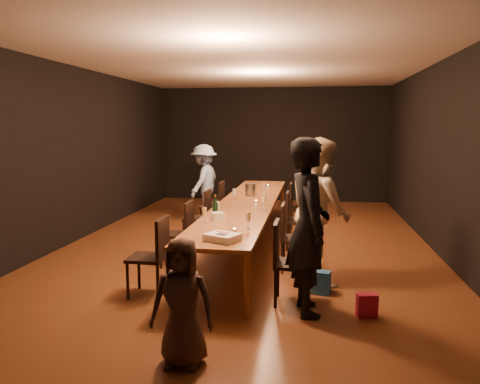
# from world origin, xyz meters

# --- Properties ---
(ground) EXTENTS (10.00, 10.00, 0.00)m
(ground) POSITION_xyz_m (0.00, 0.00, 0.00)
(ground) COLOR #482812
(ground) RESTS_ON ground
(room_shell) EXTENTS (6.04, 10.04, 3.02)m
(room_shell) POSITION_xyz_m (0.00, 0.00, 2.08)
(room_shell) COLOR black
(room_shell) RESTS_ON ground
(table) EXTENTS (0.90, 6.00, 0.75)m
(table) POSITION_xyz_m (0.00, 0.00, 0.70)
(table) COLOR brown
(table) RESTS_ON ground
(chair_right_0) EXTENTS (0.42, 0.42, 0.93)m
(chair_right_0) POSITION_xyz_m (0.85, -2.40, 0.47)
(chair_right_0) COLOR black
(chair_right_0) RESTS_ON ground
(chair_right_1) EXTENTS (0.42, 0.42, 0.93)m
(chair_right_1) POSITION_xyz_m (0.85, -1.20, 0.47)
(chair_right_1) COLOR black
(chair_right_1) RESTS_ON ground
(chair_right_2) EXTENTS (0.42, 0.42, 0.93)m
(chair_right_2) POSITION_xyz_m (0.85, 0.00, 0.47)
(chair_right_2) COLOR black
(chair_right_2) RESTS_ON ground
(chair_right_3) EXTENTS (0.42, 0.42, 0.93)m
(chair_right_3) POSITION_xyz_m (0.85, 1.20, 0.47)
(chair_right_3) COLOR black
(chair_right_3) RESTS_ON ground
(chair_left_0) EXTENTS (0.42, 0.42, 0.93)m
(chair_left_0) POSITION_xyz_m (-0.85, -2.40, 0.47)
(chair_left_0) COLOR black
(chair_left_0) RESTS_ON ground
(chair_left_1) EXTENTS (0.42, 0.42, 0.93)m
(chair_left_1) POSITION_xyz_m (-0.85, -1.20, 0.47)
(chair_left_1) COLOR black
(chair_left_1) RESTS_ON ground
(chair_left_2) EXTENTS (0.42, 0.42, 0.93)m
(chair_left_2) POSITION_xyz_m (-0.85, 0.00, 0.47)
(chair_left_2) COLOR black
(chair_left_2) RESTS_ON ground
(chair_left_3) EXTENTS (0.42, 0.42, 0.93)m
(chair_left_3) POSITION_xyz_m (-0.85, 1.20, 0.47)
(chair_left_3) COLOR black
(chair_left_3) RESTS_ON ground
(woman_birthday) EXTENTS (0.58, 0.76, 1.87)m
(woman_birthday) POSITION_xyz_m (1.01, -2.63, 0.94)
(woman_birthday) COLOR black
(woman_birthday) RESTS_ON ground
(woman_tan) EXTENTS (0.96, 1.08, 1.85)m
(woman_tan) POSITION_xyz_m (1.15, -1.59, 0.92)
(woman_tan) COLOR #C4B093
(woman_tan) RESTS_ON ground
(man_blue) EXTENTS (0.78, 1.12, 1.59)m
(man_blue) POSITION_xyz_m (-1.27, 2.36, 0.80)
(man_blue) COLOR #8FAFDE
(man_blue) RESTS_ON ground
(child) EXTENTS (0.54, 0.36, 1.08)m
(child) POSITION_xyz_m (0.00, -3.92, 0.54)
(child) COLOR #412C24
(child) RESTS_ON ground
(gift_bag_red) EXTENTS (0.23, 0.16, 0.25)m
(gift_bag_red) POSITION_xyz_m (1.63, -2.68, 0.12)
(gift_bag_red) COLOR #D9204C
(gift_bag_red) RESTS_ON ground
(gift_bag_blue) EXTENTS (0.25, 0.19, 0.27)m
(gift_bag_blue) POSITION_xyz_m (1.17, -2.06, 0.14)
(gift_bag_blue) COLOR #225996
(gift_bag_blue) RESTS_ON ground
(birthday_cake) EXTENTS (0.42, 0.39, 0.08)m
(birthday_cake) POSITION_xyz_m (0.09, -2.64, 0.79)
(birthday_cake) COLOR white
(birthday_cake) RESTS_ON table
(plate_stack) EXTENTS (0.23, 0.23, 0.10)m
(plate_stack) POSITION_xyz_m (-0.17, -1.56, 0.80)
(plate_stack) COLOR white
(plate_stack) RESTS_ON table
(champagne_bottle) EXTENTS (0.08, 0.08, 0.31)m
(champagne_bottle) POSITION_xyz_m (-0.26, -1.33, 0.91)
(champagne_bottle) COLOR black
(champagne_bottle) RESTS_ON table
(ice_bucket) EXTENTS (0.21, 0.21, 0.21)m
(ice_bucket) POSITION_xyz_m (-0.04, 0.75, 0.86)
(ice_bucket) COLOR #A7A7AC
(ice_bucket) RESTS_ON table
(wineglass_0) EXTENTS (0.06, 0.06, 0.21)m
(wineglass_0) POSITION_xyz_m (-0.30, -1.80, 0.85)
(wineglass_0) COLOR beige
(wineglass_0) RESTS_ON table
(wineglass_1) EXTENTS (0.06, 0.06, 0.21)m
(wineglass_1) POSITION_xyz_m (0.29, -2.01, 0.85)
(wineglass_1) COLOR beige
(wineglass_1) RESTS_ON table
(wineglass_2) EXTENTS (0.06, 0.06, 0.21)m
(wineglass_2) POSITION_xyz_m (-0.24, -1.28, 0.85)
(wineglass_2) COLOR silver
(wineglass_2) RESTS_ON table
(wineglass_3) EXTENTS (0.06, 0.06, 0.21)m
(wineglass_3) POSITION_xyz_m (0.33, -0.54, 0.85)
(wineglass_3) COLOR beige
(wineglass_3) RESTS_ON table
(wineglass_4) EXTENTS (0.06, 0.06, 0.21)m
(wineglass_4) POSITION_xyz_m (-0.22, 0.06, 0.85)
(wineglass_4) COLOR silver
(wineglass_4) RESTS_ON table
(wineglass_5) EXTENTS (0.06, 0.06, 0.21)m
(wineglass_5) POSITION_xyz_m (0.18, 1.01, 0.85)
(wineglass_5) COLOR silver
(wineglass_5) RESTS_ON table
(tealight_near) EXTENTS (0.05, 0.05, 0.03)m
(tealight_near) POSITION_xyz_m (0.15, -2.17, 0.77)
(tealight_near) COLOR #B2B7B2
(tealight_near) RESTS_ON table
(tealight_mid) EXTENTS (0.05, 0.05, 0.03)m
(tealight_mid) POSITION_xyz_m (0.15, -0.02, 0.77)
(tealight_mid) COLOR #B2B7B2
(tealight_mid) RESTS_ON table
(tealight_far) EXTENTS (0.05, 0.05, 0.03)m
(tealight_far) POSITION_xyz_m (0.15, 2.03, 0.77)
(tealight_far) COLOR #B2B7B2
(tealight_far) RESTS_ON table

